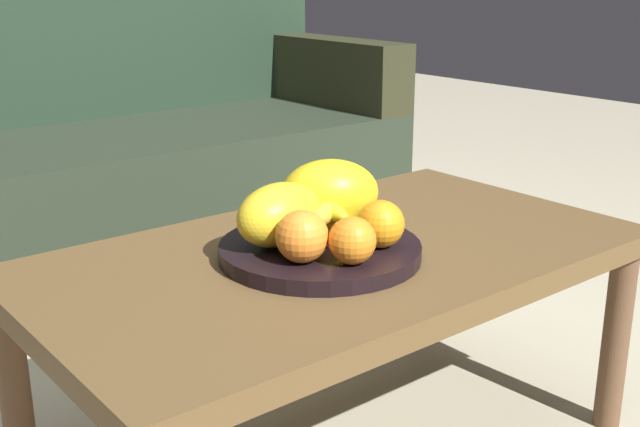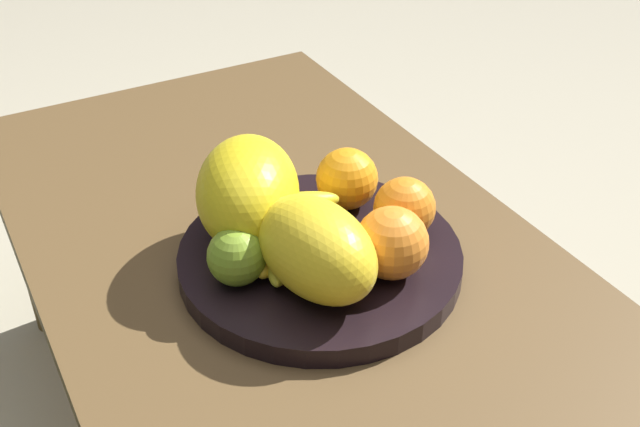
# 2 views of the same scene
# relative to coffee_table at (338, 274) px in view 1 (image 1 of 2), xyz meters

# --- Properties ---
(coffee_table) EXTENTS (1.03, 0.58, 0.40)m
(coffee_table) POSITION_rel_coffee_table_xyz_m (0.00, 0.00, 0.00)
(coffee_table) COLOR brown
(coffee_table) RESTS_ON ground_plane
(couch) EXTENTS (1.70, 0.70, 0.90)m
(couch) POSITION_rel_coffee_table_xyz_m (0.15, 1.21, -0.05)
(couch) COLOR #252F21
(couch) RESTS_ON ground_plane
(fruit_bowl) EXTENTS (0.33, 0.33, 0.03)m
(fruit_bowl) POSITION_rel_coffee_table_xyz_m (-0.05, -0.02, 0.06)
(fruit_bowl) COLOR black
(fruit_bowl) RESTS_ON coffee_table
(melon_large_front) EXTENTS (0.17, 0.12, 0.10)m
(melon_large_front) POSITION_rel_coffee_table_xyz_m (-0.11, 0.02, 0.12)
(melon_large_front) COLOR yellow
(melon_large_front) RESTS_ON fruit_bowl
(melon_smaller_beside) EXTENTS (0.20, 0.18, 0.12)m
(melon_smaller_beside) POSITION_rel_coffee_table_xyz_m (0.01, 0.04, 0.13)
(melon_smaller_beside) COLOR yellow
(melon_smaller_beside) RESTS_ON fruit_bowl
(orange_front) EXTENTS (0.07, 0.07, 0.07)m
(orange_front) POSITION_rel_coffee_table_xyz_m (-0.07, -0.12, 0.11)
(orange_front) COLOR orange
(orange_front) RESTS_ON fruit_bowl
(orange_left) EXTENTS (0.08, 0.08, 0.08)m
(orange_left) POSITION_rel_coffee_table_xyz_m (0.01, -0.09, 0.11)
(orange_left) COLOR orange
(orange_left) RESTS_ON fruit_bowl
(orange_right) EXTENTS (0.08, 0.08, 0.08)m
(orange_right) POSITION_rel_coffee_table_xyz_m (-0.12, -0.06, 0.11)
(orange_right) COLOR orange
(orange_right) RESTS_ON fruit_bowl
(apple_left) EXTENTS (0.06, 0.06, 0.06)m
(apple_left) POSITION_rel_coffee_table_xyz_m (-0.06, 0.09, 0.10)
(apple_left) COLOR olive
(apple_left) RESTS_ON fruit_bowl
(banana_bunch) EXTENTS (0.16, 0.15, 0.06)m
(banana_bunch) POSITION_rel_coffee_table_xyz_m (-0.02, 0.02, 0.10)
(banana_bunch) COLOR yellow
(banana_bunch) RESTS_ON fruit_bowl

